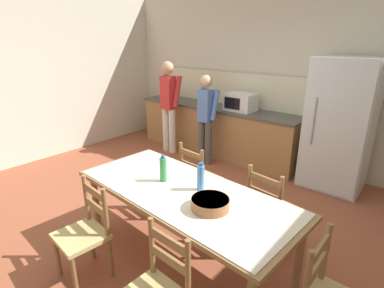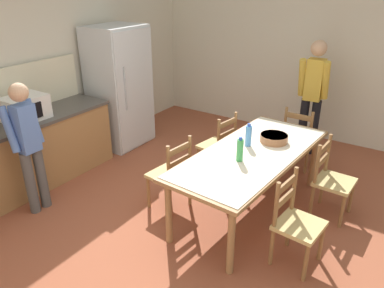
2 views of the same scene
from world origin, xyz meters
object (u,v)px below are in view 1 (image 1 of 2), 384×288
object	(u,v)px
refrigerator	(339,126)
chair_side_near_left	(85,233)
person_at_counter	(206,115)
bottle_off_centre	(201,177)
dining_table	(183,197)
serving_bowl	(210,203)
microwave	(240,102)
person_at_sink	(169,103)
chair_side_far_right	(270,208)
chair_side_far_left	(199,179)
bottle_near_centre	(163,169)

from	to	relation	value
refrigerator	chair_side_near_left	bearing A→B (deg)	-109.76
person_at_counter	refrigerator	bearing A→B (deg)	-75.86
chair_side_near_left	refrigerator	bearing A→B (deg)	75.84
refrigerator	bottle_off_centre	bearing A→B (deg)	-102.02
dining_table	serving_bowl	xyz separation A→B (m)	(0.38, -0.10, 0.12)
microwave	person_at_sink	size ratio (longest dim) A/B	0.29
bottle_off_centre	chair_side_far_right	distance (m)	0.88
person_at_counter	bottle_off_centre	bearing A→B (deg)	-143.68
bottle_off_centre	person_at_counter	world-z (taller)	person_at_counter
dining_table	serving_bowl	world-z (taller)	serving_bowl
refrigerator	bottle_off_centre	xyz separation A→B (m)	(-0.53, -2.48, -0.04)
bottle_off_centre	person_at_sink	world-z (taller)	person_at_sink
serving_bowl	chair_side_near_left	distance (m)	1.18
bottle_off_centre	chair_side_near_left	xyz separation A→B (m)	(-0.66, -0.84, -0.45)
dining_table	chair_side_far_left	bearing A→B (deg)	119.39
serving_bowl	chair_side_far_left	size ratio (longest dim) A/B	0.35
dining_table	serving_bowl	size ratio (longest dim) A/B	7.09
serving_bowl	chair_side_near_left	world-z (taller)	chair_side_near_left
person_at_sink	dining_table	bearing A→B (deg)	-133.52
dining_table	chair_side_far_left	world-z (taller)	chair_side_far_left
refrigerator	serving_bowl	distance (m)	2.71
chair_side_far_right	chair_side_far_left	world-z (taller)	same
refrigerator	bottle_near_centre	distance (m)	2.74
refrigerator	chair_side_far_right	xyz separation A→B (m)	(-0.10, -1.87, -0.50)
microwave	chair_side_far_left	size ratio (longest dim) A/B	0.55
bottle_near_centre	serving_bowl	distance (m)	0.67
chair_side_far_left	chair_side_near_left	bearing A→B (deg)	92.51
microwave	chair_side_far_right	xyz separation A→B (m)	(1.53, -1.88, -0.62)
dining_table	microwave	bearing A→B (deg)	110.60
bottle_near_centre	person_at_sink	xyz separation A→B (m)	(-1.95, 2.10, 0.07)
person_at_counter	chair_side_near_left	bearing A→B (deg)	-164.29
person_at_counter	person_at_sink	bearing A→B (deg)	88.65
chair_side_far_left	chair_side_near_left	world-z (taller)	same
dining_table	chair_side_near_left	xyz separation A→B (m)	(-0.55, -0.73, -0.25)
dining_table	bottle_near_centre	world-z (taller)	bottle_near_centre
refrigerator	dining_table	world-z (taller)	refrigerator
microwave	serving_bowl	size ratio (longest dim) A/B	1.56
microwave	chair_side_near_left	bearing A→B (deg)	-82.56
microwave	chair_side_far_right	bearing A→B (deg)	-50.99
dining_table	person_at_sink	size ratio (longest dim) A/B	1.32
bottle_near_centre	chair_side_far_left	bearing A→B (deg)	102.47
serving_bowl	person_at_sink	size ratio (longest dim) A/B	0.19
chair_side_far_left	person_at_sink	bearing A→B (deg)	-30.36
bottle_near_centre	chair_side_near_left	distance (m)	0.91
bottle_off_centre	person_at_counter	xyz separation A→B (m)	(-1.46, 1.98, -0.03)
serving_bowl	person_at_counter	bearing A→B (deg)	128.18
microwave	chair_side_far_right	distance (m)	2.50
serving_bowl	chair_side_far_right	xyz separation A→B (m)	(0.16, 0.82, -0.38)
chair_side_near_left	chair_side_far_right	bearing A→B (deg)	58.78
refrigerator	dining_table	xyz separation A→B (m)	(-0.65, -2.59, -0.24)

